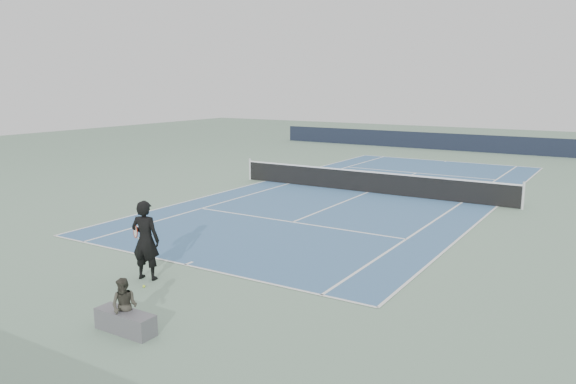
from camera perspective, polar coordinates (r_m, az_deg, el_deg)
The scene contains 7 objects.
ground at distance 25.03m, azimuth 8.13°, elevation -0.05°, with size 80.00×80.00×0.00m, color gray.
court_surface at distance 25.03m, azimuth 8.13°, elevation -0.04°, with size 10.97×23.77×0.01m, color #3D6590.
tennis_net at distance 24.94m, azimuth 8.16°, elevation 1.09°, with size 12.90×0.10×1.07m.
windscreen_far at distance 41.80m, azimuth 18.15°, elevation 4.75°, with size 30.00×0.25×1.20m, color black.
tennis_player at distance 14.14m, azimuth -14.28°, elevation -4.75°, with size 0.88×0.72×1.98m.
tennis_ball at distance 13.85m, azimuth -14.43°, elevation -9.26°, with size 0.07×0.07×0.07m, color #BDE12E.
spectator_bench at distance 11.50m, azimuth -16.23°, elevation -11.78°, with size 1.37×0.83×1.12m.
Camera 1 is at (9.83, -22.53, 4.74)m, focal length 35.00 mm.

